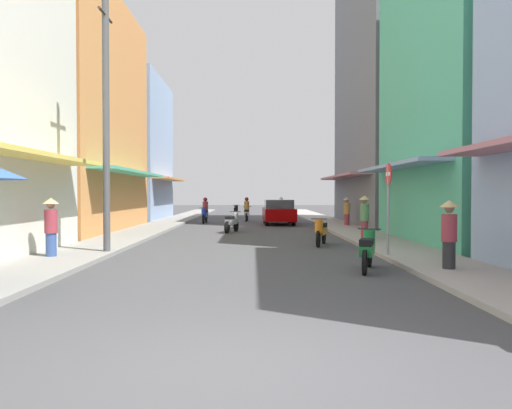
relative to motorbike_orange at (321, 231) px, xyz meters
The scene contains 21 objects.
ground_plane 8.17m from the motorbike_orange, 108.61° to the left, with size 104.88×104.88×0.00m, color #424244.
sidewalk_left 10.76m from the motorbike_orange, 134.03° to the left, with size 2.12×55.67×0.12m, color gray.
sidewalk_right 8.07m from the motorbike_orange, 73.66° to the left, with size 2.12×55.67×0.12m, color #9E9991.
building_left_mid 13.92m from the motorbike_orange, 152.44° to the left, with size 7.05×11.05×10.95m.
building_left_far 20.68m from the motorbike_orange, 124.72° to the left, with size 7.05×8.41×9.60m.
building_right_mid 8.23m from the motorbike_orange, ahead, with size 7.05×8.83×11.47m.
building_right_far 15.38m from the motorbike_orange, 61.10° to the left, with size 7.05×11.40×17.19m.
motorbike_orange is the anchor object (origin of this frame).
motorbike_black 19.51m from the motorbike_orange, 100.70° to the left, with size 0.55×1.81×0.96m.
motorbike_green 5.60m from the motorbike_orange, 86.72° to the right, with size 0.74×1.74×0.96m.
motorbike_maroon 16.09m from the motorbike_orange, 91.63° to the left, with size 0.55×1.81×1.58m.
motorbike_blue 14.05m from the motorbike_orange, 112.23° to the left, with size 0.55×1.81×1.58m.
motorbike_silver 6.71m from the motorbike_orange, 119.95° to the left, with size 0.72×1.75×0.96m.
motorbike_white 15.31m from the motorbike_orange, 100.44° to the left, with size 0.55×1.81×1.58m.
parked_car 11.76m from the motorbike_orange, 94.20° to the left, with size 1.84×4.13×1.45m.
pedestrian_foreground 8.72m from the motorbike_orange, 153.93° to the right, with size 0.44×0.44×1.70m.
pedestrian_midway 9.69m from the motorbike_orange, 73.85° to the left, with size 0.44×0.44×1.63m.
pedestrian_far 6.43m from the motorbike_orange, 71.46° to the right, with size 0.44×0.44×1.67m.
pedestrian_crossing 2.56m from the motorbike_orange, 41.01° to the left, with size 0.44×0.44×1.73m.
utility_pole 7.93m from the motorbike_orange, 158.12° to the right, with size 0.20×1.20×7.60m.
street_sign_no_entry 4.01m from the motorbike_orange, 69.23° to the right, with size 0.07×0.60×2.65m.
Camera 1 is at (0.23, -4.97, 1.81)m, focal length 34.49 mm.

